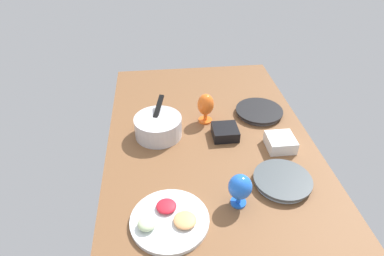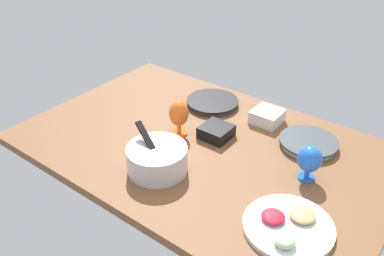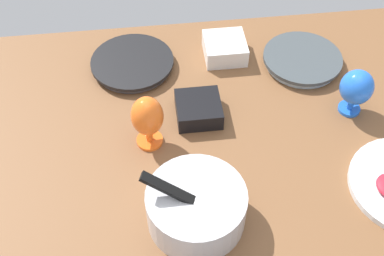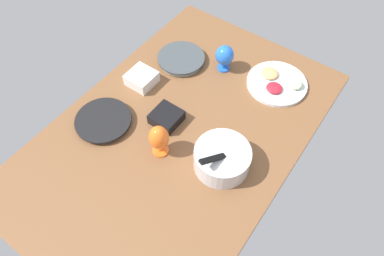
{
  "view_description": "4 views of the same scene",
  "coord_description": "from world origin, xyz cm",
  "px_view_note": "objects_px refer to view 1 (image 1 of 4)",
  "views": [
    {
      "loc": [
        -133.77,
        23.97,
        104.43
      ],
      "look_at": [
        -3.04,
        9.24,
        7.97
      ],
      "focal_mm": 30.76,
      "sensor_mm": 36.0,
      "label": 1
    },
    {
      "loc": [
        -86.21,
        120.89,
        101.21
      ],
      "look_at": [
        4.14,
        2.69,
        7.97
      ],
      "focal_mm": 38.14,
      "sensor_mm": 36.0,
      "label": 2
    },
    {
      "loc": [
        12.09,
        86.97,
        107.51
      ],
      "look_at": [
        1.98,
        3.24,
        7.97
      ],
      "focal_mm": 45.7,
      "sensor_mm": 36.0,
      "label": 3
    },
    {
      "loc": [
        73.24,
        60.14,
        135.52
      ],
      "look_at": [
        -0.22,
        7.44,
        7.97
      ],
      "focal_mm": 33.2,
      "sensor_mm": 36.0,
      "label": 4
    }
  ],
  "objects_px": {
    "dinner_plate_right": "(259,112)",
    "hurricane_glass_blue": "(240,188)",
    "square_bowl_black": "(225,131)",
    "square_bowl_white": "(280,142)",
    "mixing_bowl": "(158,126)",
    "hurricane_glass_orange": "(205,106)",
    "fruit_platter": "(169,220)",
    "dinner_plate_left": "(282,181)"
  },
  "relations": [
    {
      "from": "square_bowl_black",
      "to": "mixing_bowl",
      "type": "bearing_deg",
      "value": 81.6
    },
    {
      "from": "square_bowl_white",
      "to": "hurricane_glass_blue",
      "type": "bearing_deg",
      "value": 139.11
    },
    {
      "from": "hurricane_glass_orange",
      "to": "square_bowl_white",
      "type": "xyz_separation_m",
      "value": [
        -0.27,
        -0.34,
        -0.07
      ]
    },
    {
      "from": "fruit_platter",
      "to": "square_bowl_white",
      "type": "height_order",
      "value": "square_bowl_white"
    },
    {
      "from": "mixing_bowl",
      "to": "hurricane_glass_blue",
      "type": "xyz_separation_m",
      "value": [
        -0.5,
        -0.31,
        0.03
      ]
    },
    {
      "from": "square_bowl_black",
      "to": "square_bowl_white",
      "type": "xyz_separation_m",
      "value": [
        -0.12,
        -0.25,
        0.0
      ]
    },
    {
      "from": "hurricane_glass_blue",
      "to": "hurricane_glass_orange",
      "type": "bearing_deg",
      "value": 5.22
    },
    {
      "from": "hurricane_glass_blue",
      "to": "square_bowl_white",
      "type": "bearing_deg",
      "value": -40.89
    },
    {
      "from": "dinner_plate_left",
      "to": "hurricane_glass_blue",
      "type": "bearing_deg",
      "value": 112.09
    },
    {
      "from": "hurricane_glass_orange",
      "to": "square_bowl_white",
      "type": "relative_size",
      "value": 1.27
    },
    {
      "from": "mixing_bowl",
      "to": "square_bowl_black",
      "type": "bearing_deg",
      "value": -98.4
    },
    {
      "from": "fruit_platter",
      "to": "square_bowl_black",
      "type": "distance_m",
      "value": 0.6
    },
    {
      "from": "dinner_plate_left",
      "to": "square_bowl_black",
      "type": "bearing_deg",
      "value": 26.86
    },
    {
      "from": "square_bowl_black",
      "to": "square_bowl_white",
      "type": "bearing_deg",
      "value": -115.2
    },
    {
      "from": "dinner_plate_right",
      "to": "mixing_bowl",
      "type": "relative_size",
      "value": 1.06
    },
    {
      "from": "hurricane_glass_blue",
      "to": "square_bowl_black",
      "type": "distance_m",
      "value": 0.45
    },
    {
      "from": "fruit_platter",
      "to": "hurricane_glass_orange",
      "type": "height_order",
      "value": "hurricane_glass_orange"
    },
    {
      "from": "square_bowl_black",
      "to": "square_bowl_white",
      "type": "distance_m",
      "value": 0.28
    },
    {
      "from": "dinner_plate_right",
      "to": "square_bowl_white",
      "type": "xyz_separation_m",
      "value": [
        -0.3,
        -0.02,
        0.02
      ]
    },
    {
      "from": "dinner_plate_left",
      "to": "hurricane_glass_orange",
      "type": "xyz_separation_m",
      "value": [
        0.51,
        0.27,
        0.08
      ]
    },
    {
      "from": "hurricane_glass_blue",
      "to": "dinner_plate_left",
      "type": "bearing_deg",
      "value": -67.91
    },
    {
      "from": "fruit_platter",
      "to": "square_bowl_black",
      "type": "bearing_deg",
      "value": -31.92
    },
    {
      "from": "hurricane_glass_orange",
      "to": "mixing_bowl",
      "type": "bearing_deg",
      "value": 111.16
    },
    {
      "from": "mixing_bowl",
      "to": "square_bowl_white",
      "type": "relative_size",
      "value": 1.89
    },
    {
      "from": "square_bowl_black",
      "to": "fruit_platter",
      "type": "bearing_deg",
      "value": 148.08
    },
    {
      "from": "dinner_plate_right",
      "to": "hurricane_glass_blue",
      "type": "distance_m",
      "value": 0.69
    },
    {
      "from": "square_bowl_black",
      "to": "square_bowl_white",
      "type": "height_order",
      "value": "square_bowl_white"
    },
    {
      "from": "mixing_bowl",
      "to": "fruit_platter",
      "type": "relative_size",
      "value": 0.82
    },
    {
      "from": "dinner_plate_left",
      "to": "hurricane_glass_blue",
      "type": "xyz_separation_m",
      "value": [
        -0.09,
        0.21,
        0.07
      ]
    },
    {
      "from": "hurricane_glass_blue",
      "to": "square_bowl_black",
      "type": "bearing_deg",
      "value": -4.01
    },
    {
      "from": "mixing_bowl",
      "to": "hurricane_glass_orange",
      "type": "height_order",
      "value": "mixing_bowl"
    },
    {
      "from": "dinner_plate_right",
      "to": "square_bowl_white",
      "type": "bearing_deg",
      "value": -176.2
    },
    {
      "from": "hurricane_glass_blue",
      "to": "dinner_plate_right",
      "type": "bearing_deg",
      "value": -22.74
    },
    {
      "from": "fruit_platter",
      "to": "square_bowl_black",
      "type": "relative_size",
      "value": 2.37
    },
    {
      "from": "hurricane_glass_orange",
      "to": "hurricane_glass_blue",
      "type": "bearing_deg",
      "value": -174.78
    },
    {
      "from": "fruit_platter",
      "to": "hurricane_glass_orange",
      "type": "bearing_deg",
      "value": -19.39
    },
    {
      "from": "square_bowl_white",
      "to": "dinner_plate_right",
      "type": "bearing_deg",
      "value": 3.8
    },
    {
      "from": "mixing_bowl",
      "to": "square_bowl_white",
      "type": "distance_m",
      "value": 0.62
    },
    {
      "from": "dinner_plate_right",
      "to": "square_bowl_white",
      "type": "height_order",
      "value": "square_bowl_white"
    },
    {
      "from": "hurricane_glass_blue",
      "to": "square_bowl_white",
      "type": "height_order",
      "value": "hurricane_glass_blue"
    },
    {
      "from": "mixing_bowl",
      "to": "square_bowl_black",
      "type": "distance_m",
      "value": 0.35
    },
    {
      "from": "hurricane_glass_orange",
      "to": "hurricane_glass_blue",
      "type": "distance_m",
      "value": 0.6
    }
  ]
}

